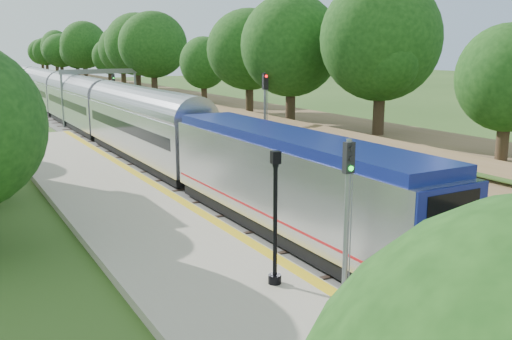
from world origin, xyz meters
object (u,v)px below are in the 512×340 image
signal_farside (265,111)px  train (61,100)px  lamppost_far (275,226)px  signal_platform (347,208)px  signal_gantry (99,82)px

signal_farside → train: bearing=99.1°
train → lamppost_far: lamppost_far is taller
lamppost_far → signal_farside: (9.87, 17.57, 1.78)m
lamppost_far → signal_platform: (0.77, -2.88, 1.25)m
signal_gantry → lamppost_far: (-6.14, -47.01, -2.34)m
signal_platform → signal_farside: bearing=66.0°
signal_farside → lamppost_far: bearing=-119.3°
train → signal_farside: signal_farside is taller
signal_gantry → lamppost_far: 47.46m
signal_gantry → signal_platform: bearing=-96.1°
lamppost_far → signal_farside: signal_farside is taller
signal_gantry → signal_platform: (-5.37, -49.89, -1.09)m
signal_gantry → train: size_ratio=0.07×
signal_platform → signal_farside: size_ratio=0.80×
lamppost_far → signal_platform: 3.23m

